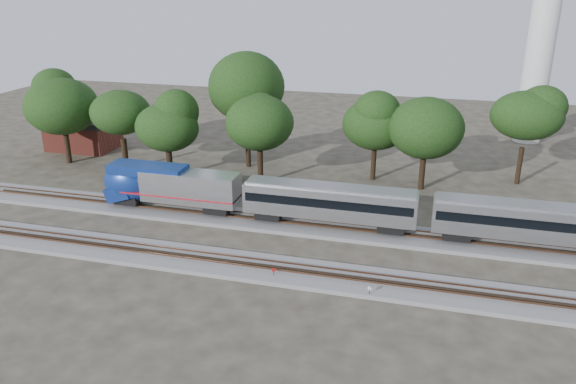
{
  "coord_description": "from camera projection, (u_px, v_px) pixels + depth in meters",
  "views": [
    {
      "loc": [
        16.4,
        -46.3,
        24.39
      ],
      "look_at": [
        2.61,
        5.0,
        4.19
      ],
      "focal_mm": 35.0,
      "sensor_mm": 36.0,
      "label": 1
    }
  ],
  "objects": [
    {
      "name": "tree_2",
      "position": [
        167.0,
        128.0,
        71.36
      ],
      "size": [
        6.81,
        6.81,
        9.6
      ],
      "color": "black",
      "rests_on": "ground"
    },
    {
      "name": "tree_0",
      "position": [
        62.0,
        106.0,
        76.75
      ],
      "size": [
        8.22,
        8.22,
        11.58
      ],
      "color": "black",
      "rests_on": "ground"
    },
    {
      "name": "switch_lever",
      "position": [
        278.0,
        282.0,
        47.87
      ],
      "size": [
        0.55,
        0.39,
        0.3
      ],
      "primitive_type": "cube",
      "rotation": [
        0.0,
        0.0,
        -0.2
      ],
      "color": "#512D19",
      "rests_on": "ground"
    },
    {
      "name": "tree_7",
      "position": [
        527.0,
        116.0,
        68.36
      ],
      "size": [
        8.96,
        8.96,
        12.63
      ],
      "color": "black",
      "rests_on": "ground"
    },
    {
      "name": "tree_3",
      "position": [
        247.0,
        87.0,
        74.12
      ],
      "size": [
        11.26,
        11.26,
        15.87
      ],
      "color": "black",
      "rests_on": "ground"
    },
    {
      "name": "tree_5",
      "position": [
        376.0,
        124.0,
        70.45
      ],
      "size": [
        7.45,
        7.45,
        10.5
      ],
      "color": "black",
      "rests_on": "ground"
    },
    {
      "name": "ground",
      "position": [
        249.0,
        247.0,
        54.44
      ],
      "size": [
        160.0,
        160.0,
        0.0
      ],
      "primitive_type": "plane",
      "color": "#383328",
      "rests_on": "ground"
    },
    {
      "name": "track_near",
      "position": [
        234.0,
        264.0,
        50.76
      ],
      "size": [
        160.0,
        5.0,
        0.73
      ],
      "color": "slate",
      "rests_on": "ground"
    },
    {
      "name": "switch_stand_white",
      "position": [
        369.0,
        291.0,
        45.56
      ],
      "size": [
        0.32,
        0.16,
        1.06
      ],
      "rotation": [
        0.0,
        0.0,
        -0.38
      ],
      "color": "#512D19",
      "rests_on": "ground"
    },
    {
      "name": "track_far",
      "position": [
        267.0,
        221.0,
        59.78
      ],
      "size": [
        160.0,
        5.0,
        0.73
      ],
      "color": "slate",
      "rests_on": "ground"
    },
    {
      "name": "brick_building",
      "position": [
        83.0,
        133.0,
        85.52
      ],
      "size": [
        9.81,
        6.95,
        4.7
      ],
      "rotation": [
        0.0,
        0.0,
        -0.0
      ],
      "color": "brown",
      "rests_on": "ground"
    },
    {
      "name": "tree_6",
      "position": [
        426.0,
        128.0,
        66.91
      ],
      "size": [
        7.87,
        7.87,
        11.09
      ],
      "color": "black",
      "rests_on": "ground"
    },
    {
      "name": "switch_stand_red",
      "position": [
        274.0,
        272.0,
        48.47
      ],
      "size": [
        0.33,
        0.1,
        1.05
      ],
      "rotation": [
        0.0,
        0.0,
        0.21
      ],
      "color": "#512D19",
      "rests_on": "ground"
    },
    {
      "name": "tree_4",
      "position": [
        260.0,
        123.0,
        68.85
      ],
      "size": [
        8.01,
        8.01,
        11.29
      ],
      "color": "black",
      "rests_on": "ground"
    },
    {
      "name": "tree_1",
      "position": [
        120.0,
        113.0,
        74.3
      ],
      "size": [
        7.97,
        7.97,
        11.24
      ],
      "color": "black",
      "rests_on": "ground"
    }
  ]
}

